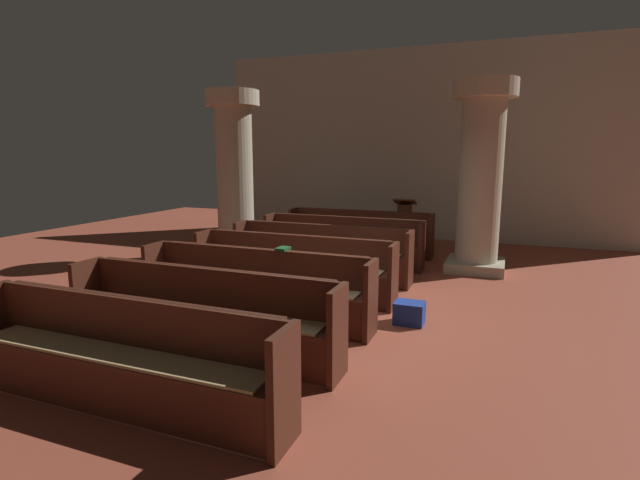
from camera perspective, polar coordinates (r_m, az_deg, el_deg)
ground_plane at (r=6.36m, az=1.59°, el=-8.56°), size 19.20×19.20×0.00m
back_wall at (r=11.92m, az=11.83°, el=11.00°), size 10.00×0.16×4.50m
pew_row_0 at (r=9.96m, az=4.68°, el=1.12°), size 3.02×0.46×0.88m
pew_row_1 at (r=8.92m, az=2.61°, el=0.07°), size 3.02×0.46×0.88m
pew_row_2 at (r=7.90m, az=0.02°, el=-1.25°), size 3.02×0.47×0.88m
pew_row_3 at (r=6.91m, az=-3.35°, el=-2.95°), size 3.02×0.46×0.88m
pew_row_4 at (r=5.95m, az=-7.83°, el=-5.20°), size 3.02×0.46×0.88m
pew_row_5 at (r=5.06m, az=-14.01°, el=-8.21°), size 3.02×0.47×0.88m
pew_row_6 at (r=4.27m, az=-22.82°, el=-12.26°), size 3.02×0.46×0.88m
pillar_aisle_side at (r=8.76m, az=18.55°, el=7.45°), size 1.06×1.06×3.27m
pillar_far_side at (r=9.86m, az=-10.12°, el=8.07°), size 1.06×1.06×3.27m
lectern at (r=10.79m, az=9.99°, el=1.58°), size 0.48×0.45×1.08m
hymn_book at (r=5.88m, az=-4.43°, el=-1.05°), size 0.13×0.20×0.04m
kneeler_box_blue at (r=6.01m, az=10.57°, el=-8.52°), size 0.36×0.28×0.27m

